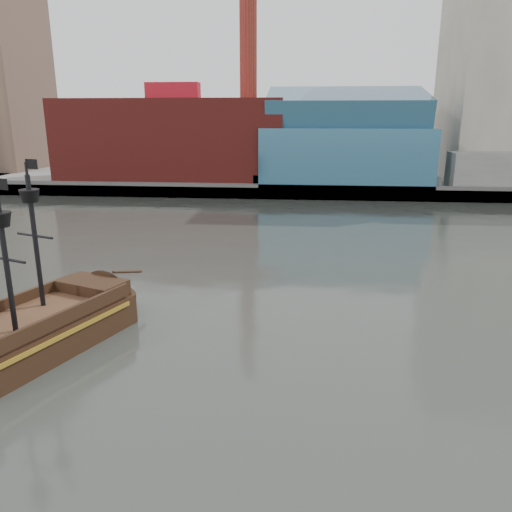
# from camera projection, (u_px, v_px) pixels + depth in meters

# --- Properties ---
(ground) EXTENTS (400.00, 400.00, 0.00)m
(ground) POSITION_uv_depth(u_px,v_px,m) (244.00, 386.00, 27.24)
(ground) COLOR #282B26
(ground) RESTS_ON ground
(promenade_far) EXTENTS (220.00, 60.00, 2.00)m
(promenade_far) POSITION_uv_depth(u_px,v_px,m) (292.00, 174.00, 115.02)
(promenade_far) COLOR slate
(promenade_far) RESTS_ON ground
(seawall) EXTENTS (220.00, 1.00, 2.60)m
(seawall) POSITION_uv_depth(u_px,v_px,m) (287.00, 192.00, 86.71)
(seawall) COLOR #4C4C49
(seawall) RESTS_ON ground
(skyline) EXTENTS (149.00, 45.00, 62.00)m
(skyline) POSITION_uv_depth(u_px,v_px,m) (319.00, 62.00, 100.97)
(skyline) COLOR brown
(skyline) RESTS_ON promenade_far
(pirate_ship) EXTENTS (10.59, 17.51, 12.60)m
(pirate_ship) POSITION_uv_depth(u_px,v_px,m) (31.00, 336.00, 30.63)
(pirate_ship) COLOR black
(pirate_ship) RESTS_ON ground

